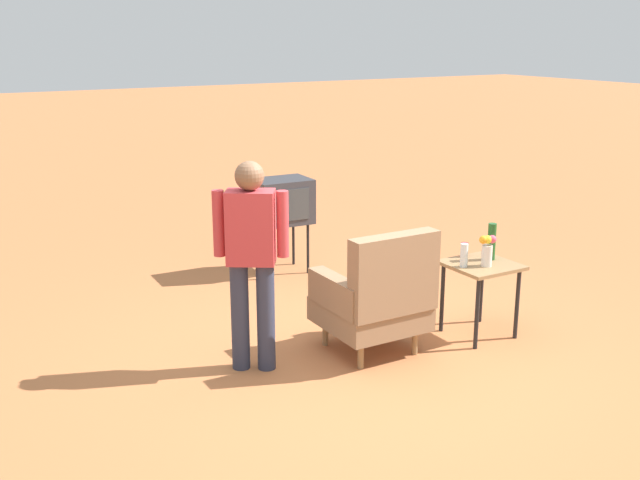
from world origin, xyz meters
TOP-DOWN VIEW (x-y plane):
  - ground_plane at (0.00, 0.00)m, footprint 60.00×60.00m
  - armchair at (-0.26, -0.09)m, footprint 0.78×0.78m
  - side_table at (-1.26, 0.01)m, footprint 0.56×0.56m
  - tv_on_stand at (-0.63, -2.44)m, footprint 0.62×0.47m
  - person_standing at (0.72, -0.35)m, footprint 0.49×0.38m
  - bottle_wine_green at (-1.40, -0.04)m, footprint 0.07×0.07m
  - bottle_short_clear at (-1.06, 0.01)m, footprint 0.06×0.06m
  - soda_can_red at (-1.27, -0.22)m, footprint 0.07×0.07m
  - flower_vase at (-1.24, 0.09)m, footprint 0.14×0.10m

SIDE VIEW (x-z plane):
  - ground_plane at x=0.00m, z-range 0.00..0.00m
  - armchair at x=-0.26m, z-range -0.03..1.03m
  - side_table at x=-1.26m, z-range 0.23..0.87m
  - soda_can_red at x=-1.27m, z-range 0.65..0.77m
  - bottle_short_clear at x=-1.06m, z-range 0.65..0.85m
  - tv_on_stand at x=-0.63m, z-range 0.27..1.30m
  - flower_vase at x=-1.24m, z-range 0.66..0.93m
  - bottle_wine_green at x=-1.40m, z-range 0.65..0.97m
  - person_standing at x=0.72m, z-range 0.12..1.76m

